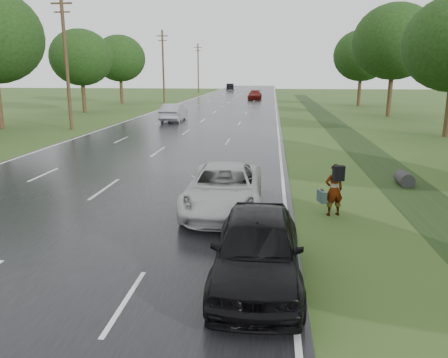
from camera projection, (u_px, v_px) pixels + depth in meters
name	position (u px, v px, depth m)	size (l,w,h in m)	color
road	(220.00, 109.00, 52.25)	(14.00, 180.00, 0.04)	black
edge_stripe_east	(276.00, 109.00, 51.54)	(0.12, 180.00, 0.01)	silver
edge_stripe_west	(164.00, 108.00, 52.95)	(0.12, 180.00, 0.01)	silver
center_line	(220.00, 109.00, 52.25)	(0.12, 180.00, 0.01)	silver
drainage_ditch	(361.00, 147.00, 25.66)	(2.20, 120.00, 0.56)	black
utility_pole_mid	(66.00, 60.00, 32.67)	(1.60, 0.26, 10.00)	#3B2518
utility_pole_far	(163.00, 66.00, 61.63)	(1.60, 0.26, 10.00)	#3B2518
utility_pole_distant	(198.00, 68.00, 90.59)	(1.60, 0.26, 10.00)	#3B2518
tree_east_d	(394.00, 42.00, 41.92)	(8.00, 8.00, 10.76)	#3B2518
tree_east_f	(362.00, 55.00, 55.66)	(7.20, 7.20, 9.62)	#3B2518
tree_west_d	(81.00, 58.00, 46.56)	(6.60, 6.60, 8.80)	#3B2518
tree_west_f	(120.00, 58.00, 60.06)	(7.00, 7.00, 9.29)	#3B2518
pedestrian	(334.00, 189.00, 13.43)	(0.84, 0.65, 1.64)	#A5998C
white_pickup	(224.00, 188.00, 13.86)	(2.37, 5.14, 1.43)	silver
dark_sedan	(257.00, 248.00, 9.04)	(1.82, 4.52, 1.54)	black
silver_sedan	(174.00, 112.00, 39.03)	(1.65, 4.73, 1.56)	gray
far_car_red	(255.00, 95.00, 69.34)	(2.04, 5.02, 1.46)	maroon
far_car_dark	(230.00, 87.00, 103.03)	(1.71, 4.92, 1.62)	black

